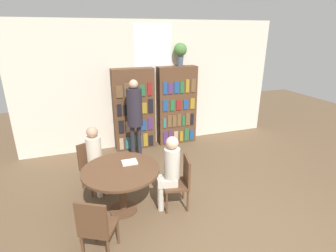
{
  "coord_description": "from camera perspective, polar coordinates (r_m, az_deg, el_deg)",
  "views": [
    {
      "loc": [
        -1.74,
        -2.32,
        2.74
      ],
      "look_at": [
        -0.22,
        2.09,
        1.05
      ],
      "focal_mm": 28.0,
      "sensor_mm": 36.0,
      "label": 1
    }
  ],
  "objects": [
    {
      "name": "librarian_standing",
      "position": [
        5.79,
        -7.27,
        3.4
      ],
      "size": [
        0.34,
        0.61,
        1.78
      ],
      "color": "#28232D",
      "rests_on": "ground_plane"
    },
    {
      "name": "bookshelf_right",
      "position": [
        6.61,
        1.89,
        4.42
      ],
      "size": [
        0.97,
        0.34,
        1.95
      ],
      "color": "brown",
      "rests_on": "ground_plane"
    },
    {
      "name": "bookshelf_left",
      "position": [
        6.32,
        -7.41,
        3.51
      ],
      "size": [
        0.97,
        0.34,
        1.95
      ],
      "color": "brown",
      "rests_on": "ground_plane"
    },
    {
      "name": "reading_table",
      "position": [
        4.18,
        -10.17,
        -10.73
      ],
      "size": [
        1.19,
        1.19,
        0.76
      ],
      "color": "brown",
      "rests_on": "ground_plane"
    },
    {
      "name": "seated_reader_right",
      "position": [
        4.17,
        0.3,
        -9.27
      ],
      "size": [
        0.38,
        0.31,
        1.25
      ],
      "rotation": [
        0.0,
        0.0,
        1.38
      ],
      "color": "beige",
      "rests_on": "ground_plane"
    },
    {
      "name": "wall_back",
      "position": [
        6.5,
        -3.23,
        8.97
      ],
      "size": [
        6.4,
        0.07,
        3.0
      ],
      "color": "beige",
      "rests_on": "ground_plane"
    },
    {
      "name": "flower_vase",
      "position": [
        6.42,
        2.7,
        16.0
      ],
      "size": [
        0.31,
        0.31,
        0.54
      ],
      "color": "#475166",
      "rests_on": "bookshelf_right"
    },
    {
      "name": "seated_reader_left",
      "position": [
        4.73,
        -15.45,
        -6.43
      ],
      "size": [
        0.37,
        0.4,
        1.24
      ],
      "rotation": [
        0.0,
        0.0,
        -2.7
      ],
      "color": "beige",
      "rests_on": "ground_plane"
    },
    {
      "name": "ground_plane",
      "position": [
        3.99,
        14.11,
        -24.2
      ],
      "size": [
        16.0,
        16.0,
        0.0
      ],
      "primitive_type": "plane",
      "color": "brown"
    },
    {
      "name": "open_book_on_table",
      "position": [
        4.26,
        -8.38,
        -7.8
      ],
      "size": [
        0.24,
        0.18,
        0.03
      ],
      "color": "silver",
      "rests_on": "reading_table"
    },
    {
      "name": "chair_far_side",
      "position": [
        4.31,
        2.72,
        -11.66
      ],
      "size": [
        0.47,
        0.47,
        0.88
      ],
      "rotation": [
        0.0,
        0.0,
        1.38
      ],
      "color": "brown",
      "rests_on": "ground_plane"
    },
    {
      "name": "chair_near_camera",
      "position": [
        3.56,
        -15.33,
        -20.21
      ],
      "size": [
        0.54,
        0.54,
        0.88
      ],
      "rotation": [
        0.0,
        0.0,
        -0.5
      ],
      "color": "brown",
      "rests_on": "ground_plane"
    },
    {
      "name": "chair_left_side",
      "position": [
        4.97,
        -16.25,
        -7.96
      ],
      "size": [
        0.53,
        0.53,
        0.88
      ],
      "rotation": [
        0.0,
        0.0,
        -2.7
      ],
      "color": "brown",
      "rests_on": "ground_plane"
    }
  ]
}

